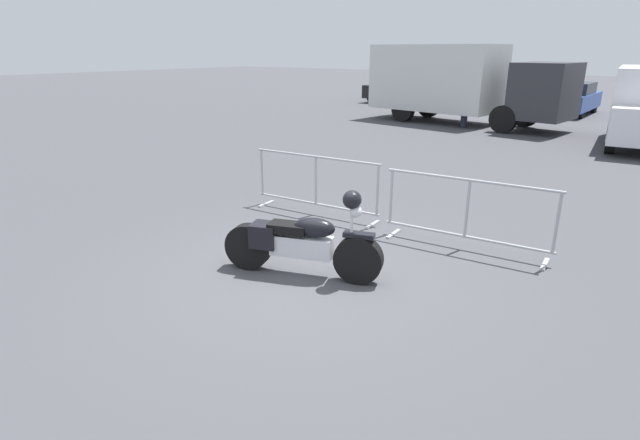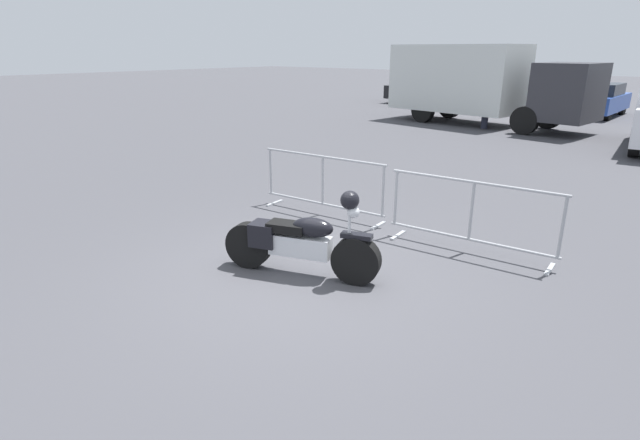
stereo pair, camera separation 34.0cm
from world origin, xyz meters
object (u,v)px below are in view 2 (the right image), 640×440
parked_car_black (417,88)px  parked_car_green (527,95)px  crowd_barrier_far (471,216)px  box_truck (478,81)px  pedestrian (486,103)px  parked_car_red (467,92)px  motorcycle (300,242)px  crowd_barrier_near (323,184)px  parked_car_blue (599,100)px

parked_car_black → parked_car_green: parked_car_green is taller
crowd_barrier_far → box_truck: (-5.33, 12.53, 1.08)m
crowd_barrier_far → parked_car_green: parked_car_green is taller
box_truck → pedestrian: 1.30m
parked_car_red → pedestrian: 8.00m
crowd_barrier_far → box_truck: bearing=113.0°
motorcycle → crowd_barrier_far: (1.37, 2.13, 0.10)m
motorcycle → parked_car_red: parked_car_red is taller
parked_car_red → parked_car_green: size_ratio=1.00×
crowd_barrier_near → pedestrian: size_ratio=1.47×
motorcycle → parked_car_black: size_ratio=0.48×
box_truck → parked_car_blue: size_ratio=1.88×
motorcycle → parked_car_black: 23.64m
motorcycle → parked_car_green: bearing=81.3°
parked_car_black → parked_car_red: (3.13, -0.46, -0.00)m
crowd_barrier_far → box_truck: 13.66m
motorcycle → crowd_barrier_near: 2.53m
parked_car_black → parked_car_red: size_ratio=1.00×
parked_car_black → crowd_barrier_far: bearing=-147.4°
motorcycle → crowd_barrier_far: size_ratio=0.83×
parked_car_green → pedestrian: size_ratio=2.54×
parked_car_blue → pedestrian: bearing=161.8°
crowd_barrier_far → box_truck: box_truck is taller
crowd_barrier_near → parked_car_blue: parked_car_blue is taller
parked_car_red → parked_car_green: parked_car_green is taller
motorcycle → crowd_barrier_far: 2.53m
parked_car_green → pedestrian: bearing=-172.2°
motorcycle → pedestrian: (-3.21, 13.87, 0.46)m
motorcycle → crowd_barrier_near: motorcycle is taller
crowd_barrier_far → parked_car_blue: 18.54m
parked_car_green → parked_car_black: bearing=85.3°
parked_car_green → parked_car_blue: parked_car_green is taller
motorcycle → box_truck: bearing=85.6°
crowd_barrier_near → parked_car_red: bearing=107.0°
motorcycle → box_truck: (-3.96, 14.66, 1.18)m
crowd_barrier_near → parked_car_green: bearing=98.0°
motorcycle → box_truck: size_ratio=0.26×
parked_car_red → parked_car_green: 3.14m
parked_car_black → motorcycle: bearing=-152.9°
motorcycle → parked_car_blue: parked_car_blue is taller
motorcycle → crowd_barrier_near: (-1.37, 2.13, 0.10)m
crowd_barrier_far → pedestrian: pedestrian is taller
box_truck → parked_car_green: size_ratio=1.85×
motorcycle → parked_car_blue: 20.55m
box_truck → parked_car_black: size_ratio=1.85×
crowd_barrier_near → parked_car_green: (-2.59, 18.51, 0.17)m
crowd_barrier_far → parked_car_black: size_ratio=0.58×
crowd_barrier_near → crowd_barrier_far: 2.74m
parked_car_green → pedestrian: 6.82m
crowd_barrier_near → pedestrian: pedestrian is taller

